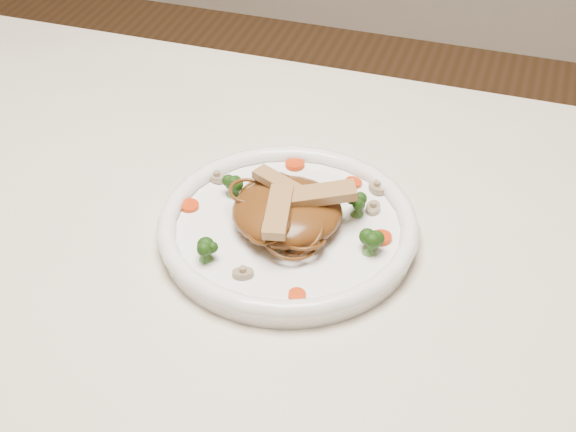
% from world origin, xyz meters
% --- Properties ---
extents(table, '(1.20, 0.80, 0.75)m').
position_xyz_m(table, '(0.00, 0.00, 0.65)').
color(table, '#F4E7CF').
rests_on(table, ground).
extents(plate, '(0.33, 0.33, 0.02)m').
position_xyz_m(plate, '(0.06, 0.03, 0.76)').
color(plate, white).
rests_on(plate, table).
extents(noodle_mound, '(0.13, 0.13, 0.04)m').
position_xyz_m(noodle_mound, '(0.05, 0.03, 0.78)').
color(noodle_mound, brown).
rests_on(noodle_mound, plate).
extents(chicken_a, '(0.08, 0.05, 0.01)m').
position_xyz_m(chicken_a, '(0.09, 0.04, 0.81)').
color(chicken_a, tan).
rests_on(chicken_a, noodle_mound).
extents(chicken_b, '(0.06, 0.04, 0.01)m').
position_xyz_m(chicken_b, '(0.04, 0.05, 0.80)').
color(chicken_b, tan).
rests_on(chicken_b, noodle_mound).
extents(chicken_c, '(0.04, 0.08, 0.01)m').
position_xyz_m(chicken_c, '(0.05, 0.00, 0.81)').
color(chicken_c, tan).
rests_on(chicken_c, noodle_mound).
extents(broccoli_0, '(0.03, 0.03, 0.03)m').
position_xyz_m(broccoli_0, '(0.12, 0.07, 0.78)').
color(broccoli_0, '#1E470E').
rests_on(broccoli_0, plate).
extents(broccoli_1, '(0.03, 0.03, 0.03)m').
position_xyz_m(broccoli_1, '(-0.02, 0.06, 0.78)').
color(broccoli_1, '#1E470E').
rests_on(broccoli_1, plate).
extents(broccoli_2, '(0.02, 0.02, 0.03)m').
position_xyz_m(broccoli_2, '(-0.01, -0.05, 0.78)').
color(broccoli_2, '#1E470E').
rests_on(broccoli_2, plate).
extents(broccoli_3, '(0.03, 0.03, 0.03)m').
position_xyz_m(broccoli_3, '(0.15, 0.01, 0.78)').
color(broccoli_3, '#1E470E').
rests_on(broccoli_3, plate).
extents(carrot_0, '(0.02, 0.02, 0.00)m').
position_xyz_m(carrot_0, '(0.10, 0.12, 0.77)').
color(carrot_0, red).
rests_on(carrot_0, plate).
extents(carrot_1, '(0.02, 0.02, 0.00)m').
position_xyz_m(carrot_1, '(-0.06, 0.03, 0.77)').
color(carrot_1, red).
rests_on(carrot_1, plate).
extents(carrot_2, '(0.03, 0.03, 0.00)m').
position_xyz_m(carrot_2, '(0.15, 0.04, 0.77)').
color(carrot_2, red).
rests_on(carrot_2, plate).
extents(carrot_3, '(0.03, 0.03, 0.00)m').
position_xyz_m(carrot_3, '(0.03, 0.13, 0.77)').
color(carrot_3, red).
rests_on(carrot_3, plate).
extents(carrot_4, '(0.02, 0.02, 0.00)m').
position_xyz_m(carrot_4, '(0.10, -0.07, 0.77)').
color(carrot_4, red).
rests_on(carrot_4, plate).
extents(mushroom_0, '(0.03, 0.03, 0.01)m').
position_xyz_m(mushroom_0, '(0.04, -0.06, 0.77)').
color(mushroom_0, tan).
rests_on(mushroom_0, plate).
extents(mushroom_1, '(0.02, 0.02, 0.01)m').
position_xyz_m(mushroom_1, '(0.13, 0.08, 0.77)').
color(mushroom_1, tan).
rests_on(mushroom_1, plate).
extents(mushroom_2, '(0.03, 0.03, 0.01)m').
position_xyz_m(mushroom_2, '(-0.05, 0.08, 0.77)').
color(mushroom_2, tan).
rests_on(mushroom_2, plate).
extents(mushroom_3, '(0.04, 0.04, 0.01)m').
position_xyz_m(mushroom_3, '(0.13, 0.12, 0.77)').
color(mushroom_3, tan).
rests_on(mushroom_3, plate).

